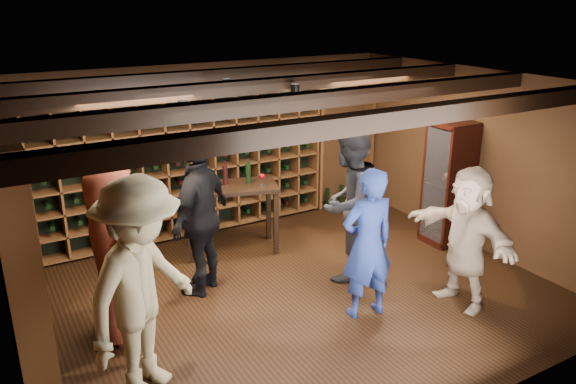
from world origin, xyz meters
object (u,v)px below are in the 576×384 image
display_cabinet (448,186)px  man_grey_suit (348,203)px  man_blue_shirt (368,244)px  guest_khaki (142,289)px  guest_beige (466,237)px  tasting_table (230,194)px  guest_woman_black (201,217)px  guest_red_floral (115,253)px

display_cabinet → man_grey_suit: man_grey_suit is taller
man_blue_shirt → guest_khaki: guest_khaki is taller
guest_khaki → guest_beige: bearing=-42.9°
man_blue_shirt → guest_khaki: (-2.47, -0.04, 0.16)m
tasting_table → display_cabinet: bearing=-7.7°
display_cabinet → guest_woman_black: 3.59m
guest_red_floral → tasting_table: 2.32m
display_cabinet → guest_red_floral: (-4.68, -0.08, 0.09)m
guest_red_floral → guest_woman_black: (1.11, 0.49, 0.00)m
man_grey_suit → tasting_table: size_ratio=1.40×
guest_red_floral → guest_khaki: size_ratio=0.94×
guest_woman_black → tasting_table: bearing=-169.7°
man_blue_shirt → tasting_table: (-0.59, 2.29, -0.02)m
display_cabinet → tasting_table: (-2.80, 1.28, -0.02)m
man_grey_suit → guest_khaki: guest_khaki is taller
guest_red_floral → tasting_table: (1.88, 1.36, -0.11)m
guest_red_floral → guest_beige: 3.81m
display_cabinet → tasting_table: display_cabinet is taller
guest_woman_black → guest_red_floral: bearing=-14.5°
man_blue_shirt → tasting_table: bearing=-68.9°
tasting_table → guest_red_floral: bearing=-127.2°
display_cabinet → guest_beige: 1.76m
guest_khaki → display_cabinet: bearing=-25.1°
guest_woman_black → man_blue_shirt: bearing=95.3°
man_blue_shirt → guest_beige: size_ratio=1.03×
guest_woman_black → guest_beige: (2.47, -1.79, -0.13)m
man_blue_shirt → guest_beige: (1.11, -0.37, -0.03)m
guest_woman_black → guest_beige: bearing=105.7°
man_blue_shirt → display_cabinet: bearing=-148.8°
display_cabinet → guest_beige: size_ratio=1.06×
display_cabinet → guest_woman_black: size_ratio=0.92×
display_cabinet → guest_red_floral: guest_red_floral is taller
man_grey_suit → guest_woman_black: bearing=-42.7°
guest_red_floral → guest_khaki: (-0.00, -0.97, 0.06)m
guest_red_floral → guest_khaki: guest_khaki is taller
man_grey_suit → tasting_table: 1.72m
man_blue_shirt → man_grey_suit: (0.36, 0.86, 0.13)m
guest_red_floral → tasting_table: bearing=-55.9°
guest_woman_black → tasting_table: size_ratio=1.36×
display_cabinet → man_blue_shirt: (-2.21, -1.01, 0.00)m
guest_woman_black → man_grey_suit: bearing=123.4°
guest_khaki → tasting_table: 3.00m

